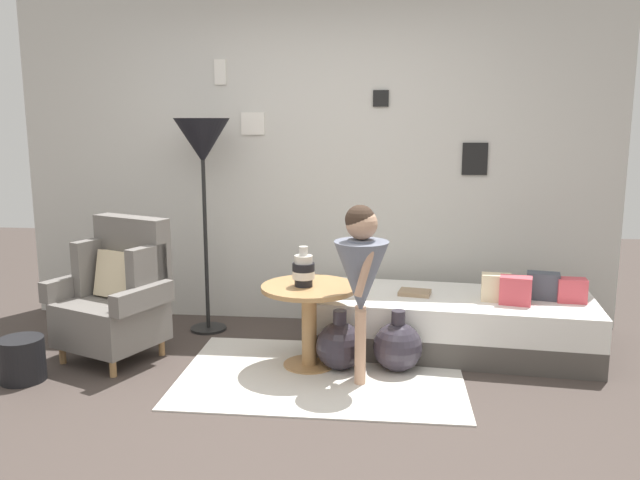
# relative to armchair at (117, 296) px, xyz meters

# --- Properties ---
(ground_plane) EXTENTS (12.00, 12.00, 0.00)m
(ground_plane) POSITION_rel_armchair_xyz_m (1.26, -0.91, -0.44)
(ground_plane) COLOR #423833
(gallery_wall) EXTENTS (4.80, 0.12, 2.60)m
(gallery_wall) POSITION_rel_armchair_xyz_m (1.26, 1.04, 0.86)
(gallery_wall) COLOR beige
(gallery_wall) RESTS_ON ground
(rug) EXTENTS (1.81, 1.25, 0.01)m
(rug) POSITION_rel_armchair_xyz_m (1.44, -0.20, -0.43)
(rug) COLOR silver
(rug) RESTS_ON ground
(armchair) EXTENTS (0.89, 0.79, 0.97)m
(armchair) POSITION_rel_armchair_xyz_m (0.00, 0.00, 0.00)
(armchair) COLOR tan
(armchair) RESTS_ON ground
(daybed) EXTENTS (1.97, 0.98, 0.40)m
(daybed) POSITION_rel_armchair_xyz_m (2.35, 0.37, -0.24)
(daybed) COLOR #4C4742
(daybed) RESTS_ON ground
(pillow_head) EXTENTS (0.20, 0.13, 0.17)m
(pillow_head) POSITION_rel_armchair_xyz_m (3.12, 0.31, 0.04)
(pillow_head) COLOR #D64C56
(pillow_head) RESTS_ON daybed
(pillow_mid) EXTENTS (0.24, 0.16, 0.19)m
(pillow_mid) POSITION_rel_armchair_xyz_m (2.94, 0.37, 0.06)
(pillow_mid) COLOR #474C56
(pillow_mid) RESTS_ON daybed
(pillow_back) EXTENTS (0.23, 0.16, 0.19)m
(pillow_back) POSITION_rel_armchair_xyz_m (2.72, 0.21, 0.06)
(pillow_back) COLOR #D64C56
(pillow_back) RESTS_ON daybed
(pillow_extra) EXTENTS (0.21, 0.14, 0.19)m
(pillow_extra) POSITION_rel_armchair_xyz_m (2.61, 0.29, 0.06)
(pillow_extra) COLOR beige
(pillow_extra) RESTS_ON daybed
(side_table) EXTENTS (0.63, 0.63, 0.56)m
(side_table) POSITION_rel_armchair_xyz_m (1.34, -0.05, -0.03)
(side_table) COLOR tan
(side_table) RESTS_ON ground
(vase_striped) EXTENTS (0.15, 0.15, 0.27)m
(vase_striped) POSITION_rel_armchair_xyz_m (1.31, -0.07, 0.23)
(vase_striped) COLOR black
(vase_striped) RESTS_ON side_table
(floor_lamp) EXTENTS (0.42, 0.42, 1.65)m
(floor_lamp) POSITION_rel_armchair_xyz_m (0.45, 0.63, 0.99)
(floor_lamp) COLOR black
(floor_lamp) RESTS_ON ground
(person_child) EXTENTS (0.34, 0.34, 1.13)m
(person_child) POSITION_rel_armchair_xyz_m (1.69, -0.27, 0.28)
(person_child) COLOR tan
(person_child) RESTS_ON ground
(book_on_daybed) EXTENTS (0.25, 0.20, 0.03)m
(book_on_daybed) POSITION_rel_armchair_xyz_m (2.05, 0.39, -0.02)
(book_on_daybed) COLOR #9A7E5F
(book_on_daybed) RESTS_ON daybed
(demijohn_near) EXTENTS (0.32, 0.32, 0.40)m
(demijohn_near) POSITION_rel_armchair_xyz_m (1.55, -0.08, -0.27)
(demijohn_near) COLOR #332D38
(demijohn_near) RESTS_ON ground
(demijohn_far) EXTENTS (0.33, 0.33, 0.41)m
(demijohn_far) POSITION_rel_armchair_xyz_m (1.93, -0.06, -0.27)
(demijohn_far) COLOR #332D38
(demijohn_far) RESTS_ON ground
(magazine_basket) EXTENTS (0.28, 0.28, 0.28)m
(magazine_basket) POSITION_rel_armchair_xyz_m (-0.44, -0.48, -0.30)
(magazine_basket) COLOR black
(magazine_basket) RESTS_ON ground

